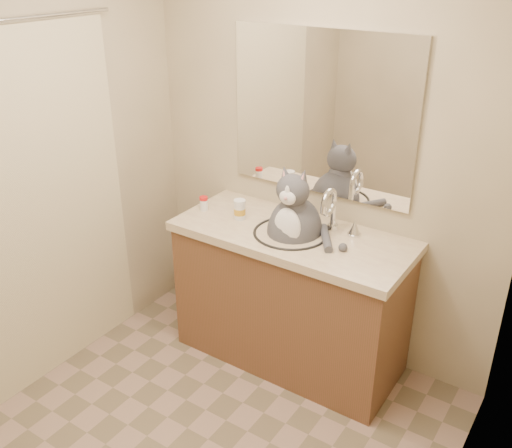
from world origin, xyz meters
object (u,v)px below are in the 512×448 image
(pill_bottle_redcap, at_px, (204,203))
(grey_canister, at_px, (241,213))
(pill_bottle_orange, at_px, (240,210))
(cat, at_px, (294,227))

(pill_bottle_redcap, bearing_deg, grey_canister, 8.42)
(pill_bottle_redcap, height_order, pill_bottle_orange, pill_bottle_orange)
(cat, relative_size, pill_bottle_redcap, 7.07)
(pill_bottle_redcap, bearing_deg, pill_bottle_orange, 4.24)
(grey_canister, bearing_deg, cat, 0.33)
(pill_bottle_orange, xyz_separation_m, grey_canister, (-0.00, 0.02, -0.03))
(cat, distance_m, pill_bottle_redcap, 0.60)
(pill_bottle_redcap, bearing_deg, cat, 3.69)
(pill_bottle_orange, bearing_deg, cat, 3.30)
(pill_bottle_redcap, relative_size, grey_canister, 1.39)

